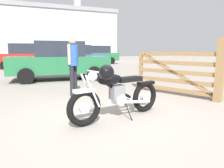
{
  "coord_description": "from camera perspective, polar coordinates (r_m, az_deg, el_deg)",
  "views": [
    {
      "loc": [
        -1.33,
        -3.69,
        1.28
      ],
      "look_at": [
        0.17,
        0.34,
        0.57
      ],
      "focal_mm": 32.58,
      "sensor_mm": 36.0,
      "label": 1
    }
  ],
  "objects": [
    {
      "name": "bystander",
      "position": [
        5.85,
        -10.9,
        6.63
      ],
      "size": [
        0.33,
        0.37,
        1.66
      ],
      "rotation": [
        0.0,
        0.0,
        5.57
      ],
      "color": "black",
      "rests_on": "ground_plane"
    },
    {
      "name": "industrial_building",
      "position": [
        31.87,
        -17.65,
        13.05
      ],
      "size": [
        18.99,
        9.74,
        14.42
      ],
      "rotation": [
        0.0,
        0.0,
        0.04
      ],
      "color": "#B2B2B7",
      "rests_on": "ground_plane"
    },
    {
      "name": "pale_sedan_back",
      "position": [
        16.29,
        -22.93,
        7.34
      ],
      "size": [
        4.03,
        2.08,
        1.78
      ],
      "rotation": [
        0.0,
        0.0,
        3.06
      ],
      "color": "black",
      "rests_on": "ground_plane"
    },
    {
      "name": "timber_gate",
      "position": [
        6.02,
        19.51,
        3.33
      ],
      "size": [
        1.22,
        2.35,
        1.6
      ],
      "rotation": [
        0.0,
        0.0,
        2.02
      ],
      "color": "olive",
      "rests_on": "ground_plane"
    },
    {
      "name": "ground_plane",
      "position": [
        4.12,
        -0.6,
        -8.72
      ],
      "size": [
        80.0,
        80.0,
        0.0
      ],
      "primitive_type": "plane",
      "color": "gray"
    },
    {
      "name": "dark_sedan_left",
      "position": [
        9.31,
        -14.46,
        6.33
      ],
      "size": [
        4.25,
        2.02,
        1.67
      ],
      "rotation": [
        0.0,
        0.0,
        -0.03
      ],
      "color": "black",
      "rests_on": "ground_plane"
    },
    {
      "name": "vintage_motorcycle",
      "position": [
        3.78,
        1.25,
        -2.67
      ],
      "size": [
        2.03,
        0.88,
        1.07
      ],
      "rotation": [
        0.0,
        0.0,
        3.42
      ],
      "color": "black",
      "rests_on": "ground_plane"
    },
    {
      "name": "white_estate_far",
      "position": [
        19.87,
        -5.47,
        8.32
      ],
      "size": [
        4.86,
        2.34,
        1.74
      ],
      "rotation": [
        0.0,
        0.0,
        0.1
      ],
      "color": "black",
      "rests_on": "ground_plane"
    },
    {
      "name": "blue_hatchback_right",
      "position": [
        14.71,
        -10.12,
        7.47
      ],
      "size": [
        4.37,
        2.3,
        1.67
      ],
      "rotation": [
        0.0,
        0.0,
        -0.12
      ],
      "color": "black",
      "rests_on": "ground_plane"
    }
  ]
}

